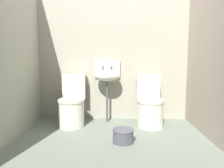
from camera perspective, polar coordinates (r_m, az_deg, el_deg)
ground_plane at (r=2.60m, az=-0.11°, el=-17.19°), size 2.86×2.72×0.08m
wall_back at (r=3.59m, az=0.24°, el=9.13°), size 2.86×0.10×2.32m
wall_left at (r=2.81m, az=-27.48°, el=8.96°), size 0.10×2.52×2.32m
wall_right at (r=2.77m, az=27.76°, el=8.99°), size 0.10×2.52×2.32m
toilet_left at (r=3.33m, az=-10.62°, el=-5.37°), size 0.41×0.60×0.78m
toilet_right at (r=3.31m, az=10.05°, el=-5.45°), size 0.41×0.60×0.78m
sink at (r=3.39m, az=-1.34°, el=2.37°), size 0.42×0.35×0.99m
bucket at (r=2.67m, az=3.02°, el=-13.63°), size 0.27×0.27×0.17m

